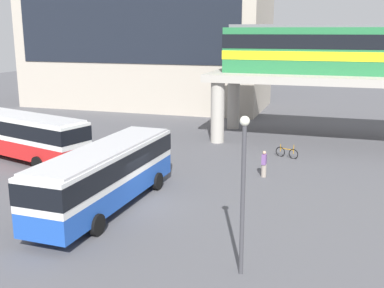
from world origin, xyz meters
name	(u,v)px	position (x,y,z in m)	size (l,w,h in m)	color
ground_plane	(195,157)	(0.00, 10.00, 0.00)	(120.00, 120.00, 0.00)	#515156
station_building	(146,20)	(-12.70, 31.56, 10.04)	(28.12, 12.06, 20.06)	#B2A899
train	(375,49)	(11.97, 17.89, 7.48)	(23.39, 2.96, 3.84)	#26723F
bus_main	(106,171)	(-1.32, -1.01, 1.99)	(3.08, 11.13, 3.22)	#1E4CB2
bus_secondary	(22,132)	(-11.23, 5.59, 1.99)	(11.30, 5.62, 3.22)	red
bicycle_orange	(287,153)	(6.32, 11.79, 0.36)	(1.68, 0.72, 1.04)	black
pedestrian_near_building	(143,147)	(-3.62, 8.97, 0.74)	(0.38, 0.46, 1.58)	maroon
pedestrian_walking_across	(264,165)	(5.48, 6.70, 0.78)	(0.32, 0.41, 1.67)	gray
pedestrian_by_bike_rack	(140,151)	(-3.29, 7.59, 0.74)	(0.36, 0.46, 1.59)	gray
lamp_post	(243,183)	(6.59, -5.56, 3.57)	(0.36, 0.36, 6.01)	#3F3F44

